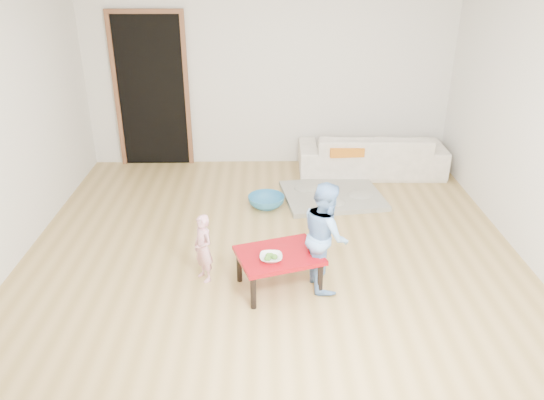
{
  "coord_description": "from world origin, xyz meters",
  "views": [
    {
      "loc": [
        -0.07,
        -4.72,
        2.79
      ],
      "look_at": [
        0.0,
        -0.2,
        0.65
      ],
      "focal_mm": 35.0,
      "sensor_mm": 36.0,
      "label": 1
    }
  ],
  "objects_px": {
    "red_table": "(279,271)",
    "bowl": "(271,258)",
    "child_pink": "(203,248)",
    "child_blue": "(325,235)",
    "sofa": "(371,153)",
    "basin": "(266,201)"
  },
  "relations": [
    {
      "from": "red_table",
      "to": "child_blue",
      "type": "relative_size",
      "value": 0.71
    },
    {
      "from": "red_table",
      "to": "bowl",
      "type": "distance_m",
      "value": 0.24
    },
    {
      "from": "bowl",
      "to": "child_blue",
      "type": "xyz_separation_m",
      "value": [
        0.48,
        0.17,
        0.12
      ]
    },
    {
      "from": "child_pink",
      "to": "child_blue",
      "type": "bearing_deg",
      "value": 47.82
    },
    {
      "from": "red_table",
      "to": "child_blue",
      "type": "distance_m",
      "value": 0.53
    },
    {
      "from": "child_pink",
      "to": "bowl",
      "type": "bearing_deg",
      "value": 29.32
    },
    {
      "from": "bowl",
      "to": "child_blue",
      "type": "bearing_deg",
      "value": 19.68
    },
    {
      "from": "red_table",
      "to": "basin",
      "type": "xyz_separation_m",
      "value": [
        -0.11,
        1.68,
        -0.11
      ]
    },
    {
      "from": "sofa",
      "to": "child_pink",
      "type": "height_order",
      "value": "child_pink"
    },
    {
      "from": "sofa",
      "to": "child_blue",
      "type": "distance_m",
      "value": 2.84
    },
    {
      "from": "sofa",
      "to": "bowl",
      "type": "height_order",
      "value": "sofa"
    },
    {
      "from": "sofa",
      "to": "bowl",
      "type": "bearing_deg",
      "value": 65.13
    },
    {
      "from": "sofa",
      "to": "child_blue",
      "type": "bearing_deg",
      "value": 72.39
    },
    {
      "from": "child_pink",
      "to": "basin",
      "type": "relative_size",
      "value": 1.51
    },
    {
      "from": "red_table",
      "to": "child_blue",
      "type": "height_order",
      "value": "child_blue"
    },
    {
      "from": "child_blue",
      "to": "sofa",
      "type": "bearing_deg",
      "value": -28.74
    },
    {
      "from": "bowl",
      "to": "basin",
      "type": "height_order",
      "value": "bowl"
    },
    {
      "from": "red_table",
      "to": "bowl",
      "type": "xyz_separation_m",
      "value": [
        -0.07,
        -0.11,
        0.2
      ]
    },
    {
      "from": "child_pink",
      "to": "child_blue",
      "type": "xyz_separation_m",
      "value": [
        1.1,
        -0.09,
        0.18
      ]
    },
    {
      "from": "sofa",
      "to": "child_pink",
      "type": "xyz_separation_m",
      "value": [
        -2.02,
        -2.59,
        0.04
      ]
    },
    {
      "from": "sofa",
      "to": "red_table",
      "type": "distance_m",
      "value": 3.05
    },
    {
      "from": "sofa",
      "to": "red_table",
      "type": "relative_size",
      "value": 2.72
    }
  ]
}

